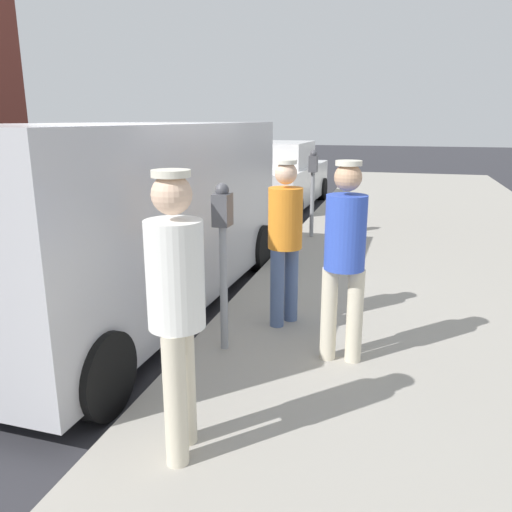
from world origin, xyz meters
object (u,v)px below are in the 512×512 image
object	(u,v)px
pedestrian_in_white	(176,299)
parked_van	(127,214)
parked_sedan_ahead	(277,178)
pedestrian_in_blue	(345,250)
pedestrian_in_orange	(285,233)
parking_meter_far	(313,179)
parking_meter_near	(223,239)

from	to	relation	value
pedestrian_in_white	parked_van	world-z (taller)	parked_van
parked_sedan_ahead	pedestrian_in_blue	bearing A→B (deg)	-73.15
pedestrian_in_orange	parked_van	bearing A→B (deg)	171.76
pedestrian_in_white	parked_sedan_ahead	xyz separation A→B (m)	(-1.75, 10.03, -0.43)
parked_van	parked_sedan_ahead	size ratio (longest dim) A/B	1.18
pedestrian_in_white	parked_van	size ratio (longest dim) A/B	0.34
parked_van	pedestrian_in_orange	bearing A→B (deg)	-8.24
parking_meter_far	pedestrian_in_white	world-z (taller)	pedestrian_in_white
pedestrian_in_orange	parked_sedan_ahead	bearing A→B (deg)	103.77
pedestrian_in_orange	parked_van	size ratio (longest dim) A/B	0.32
parking_meter_near	parked_van	size ratio (longest dim) A/B	0.29
parking_meter_far	pedestrian_in_orange	size ratio (longest dim) A/B	0.91
pedestrian_in_orange	parked_van	xyz separation A→B (m)	(-1.89, 0.27, 0.05)
pedestrian_in_orange	parked_sedan_ahead	size ratio (longest dim) A/B	0.38
pedestrian_in_blue	pedestrian_in_orange	bearing A→B (deg)	133.63
pedestrian_in_orange	pedestrian_in_white	bearing A→B (deg)	-94.08
pedestrian_in_orange	parking_meter_near	bearing A→B (deg)	-118.16
parking_meter_far	pedestrian_in_orange	xyz separation A→B (m)	(0.40, -4.07, -0.08)
parking_meter_far	pedestrian_in_orange	world-z (taller)	pedestrian_in_orange
pedestrian_in_blue	parked_sedan_ahead	world-z (taller)	pedestrian_in_blue
pedestrian_in_blue	parked_sedan_ahead	xyz separation A→B (m)	(-2.56, 8.47, -0.39)
pedestrian_in_blue	parked_sedan_ahead	distance (m)	8.86
parking_meter_near	pedestrian_in_white	distance (m)	1.54
parking_meter_near	pedestrian_in_orange	size ratio (longest dim) A/B	0.91
pedestrian_in_blue	pedestrian_in_white	world-z (taller)	pedestrian_in_white
parking_meter_far	parking_meter_near	bearing A→B (deg)	-90.00
parked_sedan_ahead	parking_meter_far	bearing A→B (deg)	-67.81
parking_meter_far	pedestrian_in_blue	world-z (taller)	pedestrian_in_blue
parking_meter_far	parked_van	world-z (taller)	parked_van
pedestrian_in_orange	pedestrian_in_white	distance (m)	2.26
pedestrian_in_white	parking_meter_far	bearing A→B (deg)	92.12
parking_meter_near	parking_meter_far	bearing A→B (deg)	90.00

